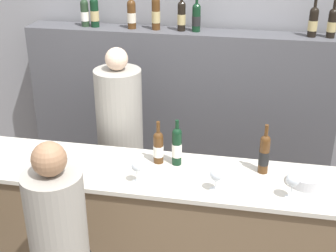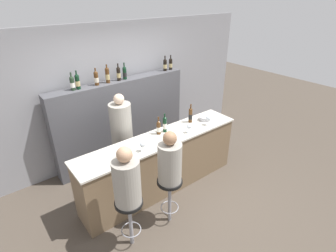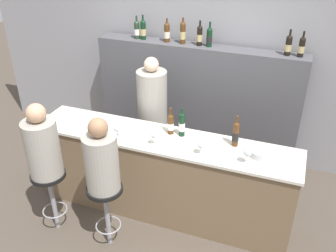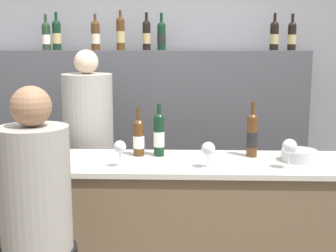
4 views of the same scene
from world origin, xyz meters
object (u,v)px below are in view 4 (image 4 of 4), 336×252
object	(u,v)px
wine_glass_0	(47,148)
wine_glass_1	(120,148)
wine_bottle_counter_2	(252,134)
wine_bottle_counter_1	(159,134)
wine_bottle_backbar_5	(161,36)
bartender	(90,171)
wine_bottle_backbar_0	(46,36)
wine_bottle_backbar_7	(292,36)
wine_bottle_backbar_2	(95,35)
guest_seated_right	(35,182)
wine_bottle_counter_0	(139,137)
wine_bottle_backbar_1	(57,35)
wine_bottle_backbar_4	(147,35)
wine_bottle_backbar_6	(274,35)
metal_bowl	(299,155)
wine_glass_3	(290,147)
wine_bottle_backbar_3	(121,33)
wine_glass_2	(208,150)

from	to	relation	value
wine_glass_0	wine_glass_1	bearing A→B (deg)	0.00
wine_bottle_counter_2	wine_bottle_counter_1	bearing A→B (deg)	-180.00
wine_bottle_backbar_5	bartender	distance (m)	1.28
wine_bottle_backbar_0	wine_bottle_backbar_7	xyz separation A→B (m)	(2.03, 0.00, -0.00)
wine_bottle_backbar_2	guest_seated_right	world-z (taller)	wine_bottle_backbar_2
wine_bottle_counter_0	bartender	size ratio (longest dim) A/B	0.18
wine_bottle_counter_2	wine_bottle_backbar_7	world-z (taller)	wine_bottle_backbar_7
wine_bottle_counter_1	wine_bottle_backbar_7	size ratio (longest dim) A/B	1.09
wine_bottle_backbar_7	wine_glass_0	bearing A→B (deg)	-139.46
wine_bottle_backbar_7	wine_glass_0	world-z (taller)	wine_bottle_backbar_7
wine_bottle_counter_2	wine_glass_0	world-z (taller)	wine_bottle_counter_2
wine_bottle_counter_0	bartender	bearing A→B (deg)	130.41
wine_bottle_counter_1	guest_seated_right	bearing A→B (deg)	-123.70
wine_bottle_backbar_1	wine_bottle_backbar_4	world-z (taller)	wine_bottle_backbar_1
wine_bottle_backbar_1	wine_bottle_backbar_6	bearing A→B (deg)	-0.00
wine_bottle_backbar_5	metal_bowl	distance (m)	1.67
wine_bottle_backbar_5	wine_bottle_backbar_7	size ratio (longest dim) A/B	1.03
wine_bottle_counter_1	wine_bottle_backbar_6	xyz separation A→B (m)	(0.89, 1.13, 0.61)
wine_glass_1	wine_glass_3	bearing A→B (deg)	0.00
wine_bottle_backbar_1	wine_bottle_backbar_3	world-z (taller)	wine_bottle_backbar_3
wine_bottle_backbar_1	wine_glass_0	bearing A→B (deg)	-77.99
wine_glass_3	wine_bottle_backbar_4	bearing A→B (deg)	122.44
wine_bottle_backbar_4	guest_seated_right	xyz separation A→B (m)	(-0.36, -1.92, -0.68)
wine_bottle_counter_1	metal_bowl	bearing A→B (deg)	-6.91
wine_bottle_backbar_1	wine_glass_1	size ratio (longest dim) A/B	2.05
wine_bottle_backbar_3	wine_bottle_backbar_7	xyz separation A→B (m)	(1.41, 0.00, -0.02)
wine_bottle_backbar_0	wine_glass_3	size ratio (longest dim) A/B	1.75
wine_bottle_counter_1	wine_glass_1	world-z (taller)	wine_bottle_counter_1
wine_bottle_backbar_0	wine_glass_2	distance (m)	2.01
wine_glass_2	wine_glass_3	bearing A→B (deg)	0.00
wine_bottle_backbar_0	wine_glass_0	world-z (taller)	wine_bottle_backbar_0
wine_bottle_counter_2	wine_bottle_backbar_1	size ratio (longest dim) A/B	1.09
wine_bottle_backbar_3	wine_bottle_backbar_2	bearing A→B (deg)	180.00
wine_bottle_backbar_7	wine_glass_1	distance (m)	1.98
wine_bottle_backbar_7	wine_glass_2	size ratio (longest dim) A/B	1.98
wine_bottle_backbar_1	wine_bottle_counter_2	bearing A→B (deg)	-37.46
wine_bottle_backbar_2	wine_glass_2	bearing A→B (deg)	-58.12
wine_bottle_counter_1	wine_bottle_backbar_1	distance (m)	1.58
wine_bottle_counter_2	wine_glass_0	distance (m)	1.21
wine_bottle_backbar_2	wine_bottle_backbar_5	size ratio (longest dim) A/B	0.98
wine_bottle_backbar_6	bartender	distance (m)	1.85
wine_bottle_backbar_2	metal_bowl	bearing A→B (deg)	-41.03
wine_bottle_backbar_5	wine_bottle_backbar_7	bearing A→B (deg)	0.00
wine_bottle_counter_0	metal_bowl	bearing A→B (deg)	-6.02
wine_bottle_backbar_3	guest_seated_right	size ratio (longest dim) A/B	0.43
wine_bottle_counter_2	wine_bottle_backbar_0	world-z (taller)	wine_bottle_backbar_0
wine_bottle_counter_1	wine_glass_2	bearing A→B (deg)	-43.58
wine_bottle_counter_0	wine_bottle_backbar_1	world-z (taller)	wine_bottle_backbar_1
wine_bottle_backbar_1	wine_bottle_backbar_2	distance (m)	0.33
wine_bottle_backbar_5	wine_glass_1	world-z (taller)	wine_bottle_backbar_5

